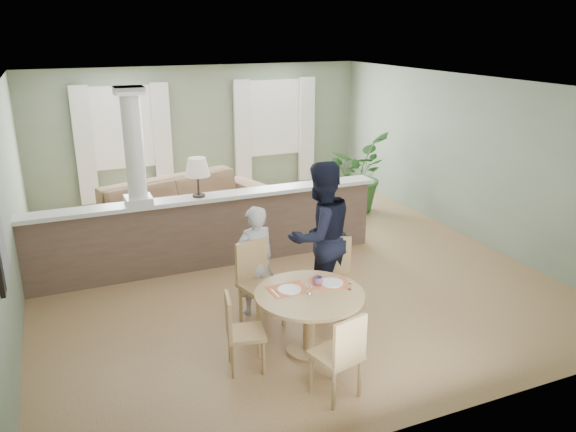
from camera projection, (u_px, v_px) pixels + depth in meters
name	position (u px, v px, depth m)	size (l,w,h in m)	color
ground	(272.00, 261.00, 8.66)	(8.00, 8.00, 0.00)	tan
room_shell	(255.00, 138.00, 8.61)	(7.02, 8.02, 2.71)	gray
pony_wall	(205.00, 222.00, 8.24)	(5.32, 0.38, 2.70)	brown
sofa	(183.00, 208.00, 9.61)	(3.27, 1.28, 0.96)	olive
houseplant	(355.00, 173.00, 10.84)	(1.34, 1.16, 1.49)	#2D6127
dining_table	(310.00, 305.00, 6.09)	(1.19, 1.19, 0.81)	tan
chair_far_boy	(258.00, 279.00, 6.73)	(0.56, 0.56, 1.02)	tan
chair_far_man	(333.00, 274.00, 6.91)	(0.62, 0.62, 1.00)	tan
chair_near	(341.00, 353.00, 5.31)	(0.50, 0.50, 0.92)	tan
chair_side	(239.00, 329.00, 5.80)	(0.45, 0.45, 0.85)	tan
child_person	(255.00, 261.00, 6.91)	(0.51, 0.34, 1.41)	#A6A6AB
man_person	(320.00, 236.00, 7.00)	(0.93, 0.72, 1.91)	black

